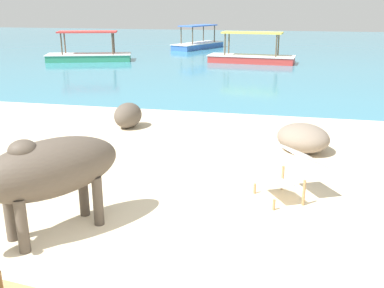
{
  "coord_description": "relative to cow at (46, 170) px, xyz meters",
  "views": [
    {
      "loc": [
        0.79,
        -2.82,
        2.46
      ],
      "look_at": [
        -0.48,
        3.0,
        0.55
      ],
      "focal_mm": 41.12,
      "sensor_mm": 36.0,
      "label": 1
    }
  ],
  "objects": [
    {
      "name": "water_surface",
      "position": [
        1.63,
        20.93,
        -0.78
      ],
      "size": [
        60.0,
        36.0,
        0.03
      ],
      "primitive_type": "cube",
      "color": "teal",
      "rests_on": "ground"
    },
    {
      "name": "cow",
      "position": [
        0.0,
        0.0,
        0.0
      ],
      "size": [
        1.48,
        1.86,
        1.13
      ],
      "rotation": [
        0.0,
        0.0,
        4.1
      ],
      "color": "#4C4238",
      "rests_on": "sand_beach"
    },
    {
      "name": "deck_chair_far",
      "position": [
        2.53,
        1.51,
        -0.36
      ],
      "size": [
        0.93,
        0.85,
        0.68
      ],
      "rotation": [
        0.0,
        0.0,
        3.69
      ],
      "color": "#A37A4C",
      "rests_on": "sand_beach"
    },
    {
      "name": "shore_rock_large",
      "position": [
        -0.69,
        4.28,
        -0.49
      ],
      "size": [
        0.66,
        0.77,
        0.51
      ],
      "primitive_type": "ellipsoid",
      "rotation": [
        0.0,
        0.0,
        1.29
      ],
      "color": "brown",
      "rests_on": "sand_beach"
    },
    {
      "name": "shore_rock_medium",
      "position": [
        2.74,
        3.5,
        -0.51
      ],
      "size": [
        1.23,
        1.23,
        0.48
      ],
      "primitive_type": "ellipsoid",
      "rotation": [
        0.0,
        0.0,
        2.38
      ],
      "color": "gray",
      "rests_on": "sand_beach"
    },
    {
      "name": "boat_red",
      "position": [
        0.83,
        15.3,
        -0.49
      ],
      "size": [
        3.75,
        1.45,
        1.29
      ],
      "rotation": [
        0.0,
        0.0,
        6.2
      ],
      "color": "#C63833",
      "rests_on": "water_surface"
    },
    {
      "name": "boat_blue",
      "position": [
        -2.65,
        20.9,
        -0.49
      ],
      "size": [
        2.52,
        3.83,
        1.29
      ],
      "rotation": [
        0.0,
        0.0,
        4.3
      ],
      "color": "#3866B7",
      "rests_on": "water_surface"
    },
    {
      "name": "boat_green",
      "position": [
        -6.23,
        14.37,
        -0.49
      ],
      "size": [
        3.85,
        2.21,
        1.29
      ],
      "rotation": [
        0.0,
        0.0,
        0.31
      ],
      "color": "#338E66",
      "rests_on": "water_surface"
    }
  ]
}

